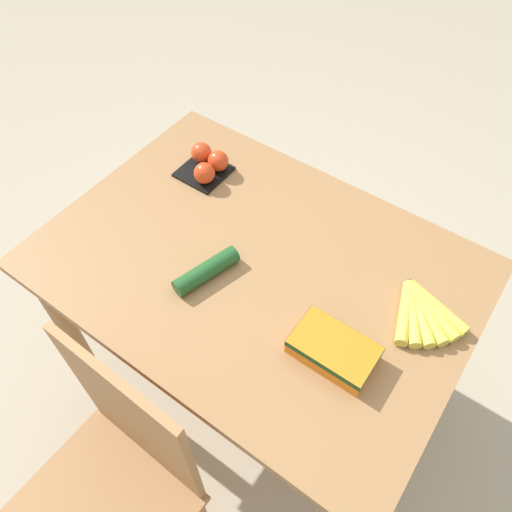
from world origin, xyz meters
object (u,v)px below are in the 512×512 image
(tomato_pack, at_px, (207,164))
(cucumber_near, at_px, (206,271))
(banana_bunch, at_px, (422,311))
(chair, at_px, (116,483))
(carrot_bag, at_px, (334,349))

(tomato_pack, distance_m, cucumber_near, 0.41)
(tomato_pack, xyz_separation_m, cucumber_near, (-0.26, 0.32, -0.01))
(cucumber_near, bearing_deg, banana_bunch, -156.73)
(chair, height_order, banana_bunch, chair)
(chair, distance_m, banana_bunch, 0.91)
(cucumber_near, bearing_deg, chair, 98.72)
(banana_bunch, relative_size, tomato_pack, 1.34)
(tomato_pack, bearing_deg, carrot_bag, 153.49)
(banana_bunch, height_order, carrot_bag, carrot_bag)
(cucumber_near, bearing_deg, carrot_bag, 179.23)
(tomato_pack, bearing_deg, chair, 111.93)
(banana_bunch, height_order, tomato_pack, tomato_pack)
(tomato_pack, height_order, cucumber_near, tomato_pack)
(cucumber_near, bearing_deg, tomato_pack, -51.37)
(banana_bunch, xyz_separation_m, tomato_pack, (0.78, -0.10, 0.02))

